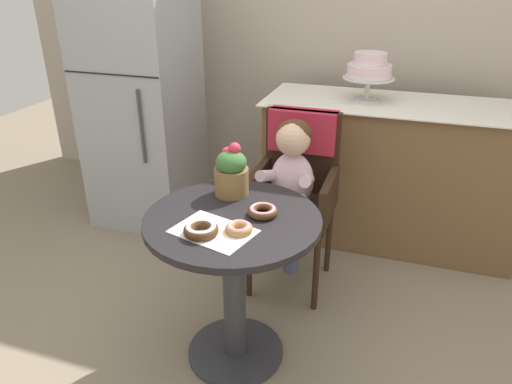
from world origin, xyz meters
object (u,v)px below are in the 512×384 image
donut_front (239,228)px  flower_vase (231,171)px  donut_side (201,229)px  refrigerator (141,98)px  seated_child (290,177)px  tiered_cake_stand (369,69)px  cafe_table (234,261)px  wicker_chair (298,172)px  donut_mid (263,211)px

donut_front → flower_vase: (-0.15, 0.30, 0.09)m
donut_side → flower_vase: 0.37m
donut_front → refrigerator: bearing=132.8°
seated_child → tiered_cake_stand: 0.89m
cafe_table → flower_vase: 0.38m
donut_front → flower_vase: 0.35m
flower_vase → refrigerator: 1.33m
cafe_table → flower_vase: bearing=111.7°
wicker_chair → tiered_cake_stand: size_ratio=3.18×
flower_vase → cafe_table: bearing=-68.3°
seated_child → refrigerator: refrigerator is taller
donut_front → tiered_cake_stand: 1.48m
cafe_table → donut_side: bearing=-110.4°
seated_child → cafe_table: bearing=-100.3°
donut_side → cafe_table: bearing=69.6°
donut_front → refrigerator: 1.65m
wicker_chair → flower_vase: bearing=-113.5°
seated_child → refrigerator: 1.29m
donut_front → donut_mid: (0.04, 0.16, 0.00)m
seated_child → donut_side: size_ratio=5.47×
seated_child → flower_vase: 0.42m
cafe_table → donut_mid: (0.11, 0.05, 0.23)m
cafe_table → refrigerator: (-1.05, 1.10, 0.34)m
wicker_chair → donut_front: 0.82m
seated_child → tiered_cake_stand: bearing=70.5°
donut_front → donut_side: size_ratio=0.79×
wicker_chair → refrigerator: bearing=156.9°
wicker_chair → seated_child: 0.16m
donut_mid → refrigerator: refrigerator is taller
flower_vase → refrigerator: bearing=137.1°
tiered_cake_stand → donut_side: bearing=-106.3°
wicker_chair → refrigerator: (-1.15, 0.40, 0.21)m
wicker_chair → donut_side: (-0.16, -0.87, 0.10)m
wicker_chair → donut_front: bearing=-96.4°
donut_front → refrigerator: size_ratio=0.06×
refrigerator → donut_mid: bearing=-42.1°
donut_mid → tiered_cake_stand: size_ratio=0.41×
donut_front → donut_mid: size_ratio=0.86×
wicker_chair → cafe_table: bearing=-102.1°
seated_child → flower_vase: seated_child is taller
flower_vase → seated_child: bearing=63.0°
donut_front → flower_vase: size_ratio=0.45×
cafe_table → seated_child: 0.58m
donut_side → flower_vase: size_ratio=0.57×
wicker_chair → donut_mid: bearing=-93.1°
donut_front → tiered_cake_stand: (0.30, 1.41, 0.34)m
donut_mid → flower_vase: flower_vase is taller
flower_vase → donut_front: bearing=-64.5°
donut_front → refrigerator: refrigerator is taller
seated_child → donut_front: (-0.03, -0.65, 0.06)m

